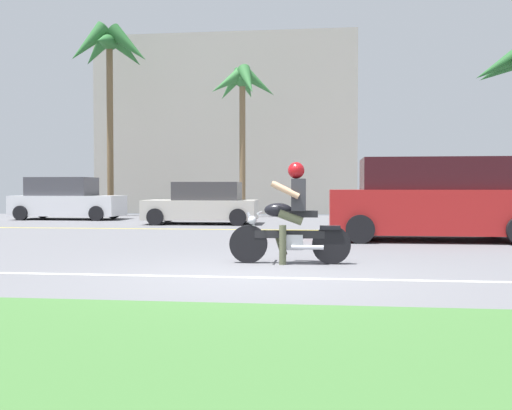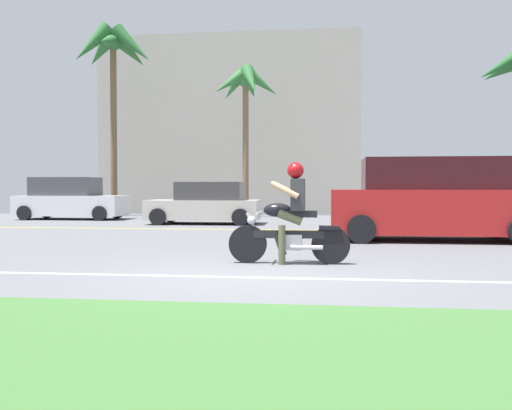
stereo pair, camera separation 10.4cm
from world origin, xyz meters
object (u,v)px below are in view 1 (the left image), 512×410
object	(u,v)px
motorcyclist	(291,221)
suv_nearby	(433,200)
parked_car_0	(67,200)
palm_tree_1	(242,91)
parked_car_1	(203,204)
palm_tree_0	(109,53)

from	to	relation	value
motorcyclist	suv_nearby	size ratio (longest dim) A/B	0.40
parked_car_0	palm_tree_1	bearing A→B (deg)	20.66
palm_tree_1	motorcyclist	bearing A→B (deg)	-78.92
parked_car_0	motorcyclist	bearing A→B (deg)	-52.13
parked_car_0	parked_car_1	distance (m)	6.30
palm_tree_1	parked_car_1	bearing A→B (deg)	-98.51
parked_car_1	palm_tree_1	size ratio (longest dim) A/B	0.61
suv_nearby	parked_car_0	distance (m)	14.70
suv_nearby	parked_car_1	size ratio (longest dim) A/B	1.28
motorcyclist	palm_tree_0	xyz separation A→B (m)	(-8.81, 15.07, 6.41)
parked_car_0	palm_tree_0	distance (m)	7.00
parked_car_0	palm_tree_0	xyz separation A→B (m)	(0.69, 2.86, 6.35)
palm_tree_0	palm_tree_1	distance (m)	6.21
palm_tree_0	parked_car_0	bearing A→B (deg)	-103.48
motorcyclist	palm_tree_1	world-z (taller)	palm_tree_1
parked_car_0	palm_tree_0	size ratio (longest dim) A/B	0.49
parked_car_1	palm_tree_0	bearing A→B (deg)	136.10
parked_car_0	parked_car_1	bearing A→B (deg)	-20.17
motorcyclist	palm_tree_1	xyz separation A→B (m)	(-2.88, 14.70, 4.59)
suv_nearby	motorcyclist	bearing A→B (deg)	-123.85
palm_tree_0	suv_nearby	bearing A→B (deg)	-41.36
suv_nearby	parked_car_0	bearing A→B (deg)	148.82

